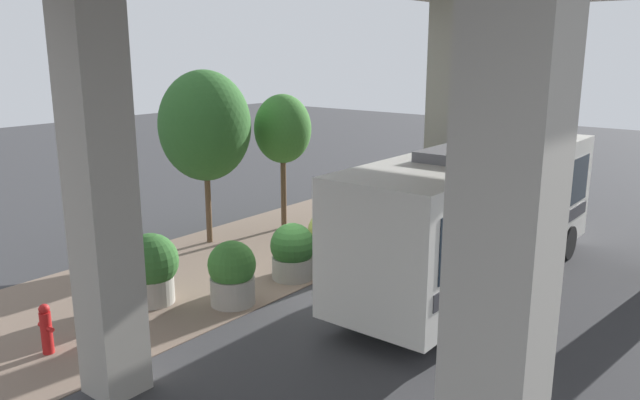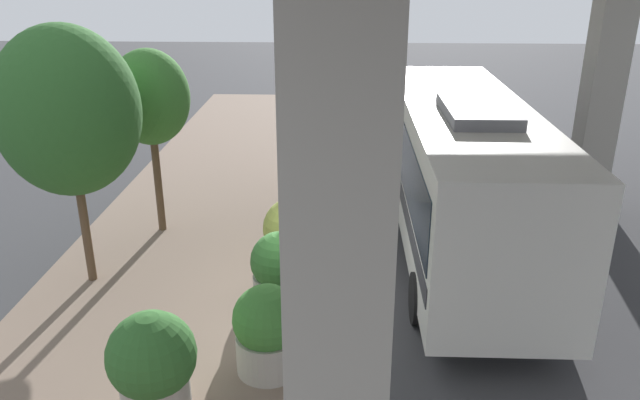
{
  "view_description": "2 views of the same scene",
  "coord_description": "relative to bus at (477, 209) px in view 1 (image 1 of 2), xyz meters",
  "views": [
    {
      "loc": [
        9.7,
        -11.82,
        6.01
      ],
      "look_at": [
        0.52,
        -0.24,
        2.42
      ],
      "focal_mm": 35.0,
      "sensor_mm": 36.0,
      "label": 1
    },
    {
      "loc": [
        0.52,
        -10.87,
        6.58
      ],
      "look_at": [
        0.13,
        -0.49,
        2.48
      ],
      "focal_mm": 35.0,
      "sensor_mm": 36.0,
      "label": 2
    }
  ],
  "objects": [
    {
      "name": "ground_plane",
      "position": [
        -3.27,
        -2.78,
        -2.02
      ],
      "size": [
        80.0,
        80.0,
        0.0
      ],
      "primitive_type": "plane",
      "color": "#38383A",
      "rests_on": "ground"
    },
    {
      "name": "sidewalk_strip",
      "position": [
        -6.27,
        -2.78,
        -2.01
      ],
      "size": [
        6.0,
        40.0,
        0.02
      ],
      "color": "#7A6656",
      "rests_on": "ground"
    },
    {
      "name": "bus",
      "position": [
        0.0,
        0.0,
        0.0
      ],
      "size": [
        2.81,
        10.1,
        3.72
      ],
      "color": "silver",
      "rests_on": "ground"
    },
    {
      "name": "fire_hydrant",
      "position": [
        -5.04,
        -8.98,
        -1.47
      ],
      "size": [
        0.47,
        0.23,
        1.08
      ],
      "color": "#B21919",
      "rests_on": "ground"
    },
    {
      "name": "planter_front",
      "position": [
        -3.95,
        -2.69,
        -1.27
      ],
      "size": [
        1.19,
        1.19,
        1.53
      ],
      "color": "#9E998E",
      "rests_on": "ground"
    },
    {
      "name": "planter_middle",
      "position": [
        -3.95,
        -4.9,
        -1.23
      ],
      "size": [
        1.16,
        1.16,
        1.59
      ],
      "color": "#9E998E",
      "rests_on": "ground"
    },
    {
      "name": "planter_back",
      "position": [
        -5.52,
        -6.05,
        -1.12
      ],
      "size": [
        1.34,
        1.34,
        1.74
      ],
      "color": "#9E998E",
      "rests_on": "ground"
    },
    {
      "name": "planter_extra",
      "position": [
        -3.77,
        -1.17,
        -1.19
      ],
      "size": [
        1.42,
        1.42,
        1.67
      ],
      "color": "#9E998E",
      "rests_on": "ground"
    },
    {
      "name": "street_tree_near",
      "position": [
        -8.13,
        -1.9,
        1.7
      ],
      "size": [
        2.82,
        2.82,
        5.41
      ],
      "color": "brown",
      "rests_on": "ground"
    },
    {
      "name": "street_tree_far",
      "position": [
        -7.33,
        0.76,
        1.4
      ],
      "size": [
        1.9,
        1.9,
        4.58
      ],
      "color": "brown",
      "rests_on": "ground"
    }
  ]
}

